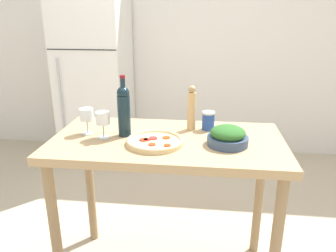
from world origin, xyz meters
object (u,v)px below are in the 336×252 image
(wine_glass_far, at_px, (87,116))
(refrigerator, at_px, (96,82))
(wine_bottle, at_px, (124,110))
(wine_glass_near, at_px, (103,120))
(homemade_pizza, at_px, (155,141))
(salad_bowl, at_px, (228,136))
(pepper_mill, at_px, (192,109))
(salt_canister, at_px, (208,121))

(wine_glass_far, bearing_deg, refrigerator, 107.21)
(wine_bottle, height_order, wine_glass_near, wine_bottle)
(homemade_pizza, bearing_deg, salad_bowl, 4.65)
(wine_glass_near, xyz_separation_m, homemade_pizza, (0.29, -0.06, -0.09))
(pepper_mill, relative_size, salad_bowl, 1.23)
(wine_glass_far, xyz_separation_m, pepper_mill, (0.58, 0.14, 0.02))
(wine_bottle, relative_size, salad_bowl, 1.59)
(wine_glass_far, relative_size, salt_canister, 1.35)
(wine_glass_near, distance_m, homemade_pizza, 0.31)
(pepper_mill, xyz_separation_m, salt_canister, (0.10, 0.01, -0.07))
(wine_glass_near, relative_size, wine_glass_far, 1.00)
(refrigerator, relative_size, pepper_mill, 6.55)
(wine_glass_far, bearing_deg, wine_glass_near, -26.12)
(refrigerator, height_order, salt_canister, refrigerator)
(wine_bottle, distance_m, wine_glass_far, 0.22)
(wine_glass_near, height_order, salt_canister, wine_glass_near)
(refrigerator, bearing_deg, salt_canister, -51.81)
(wine_glass_far, height_order, pepper_mill, pepper_mill)
(pepper_mill, bearing_deg, salad_bowl, -47.44)
(wine_bottle, relative_size, pepper_mill, 1.29)
(wine_bottle, relative_size, wine_glass_far, 2.30)
(wine_glass_near, relative_size, pepper_mill, 0.56)
(homemade_pizza, relative_size, salt_canister, 2.74)
(refrigerator, relative_size, wine_bottle, 5.06)
(pepper_mill, bearing_deg, salt_canister, 6.30)
(salad_bowl, bearing_deg, salt_canister, 113.75)
(refrigerator, height_order, wine_glass_near, refrigerator)
(wine_glass_far, bearing_deg, wine_bottle, -1.20)
(salad_bowl, height_order, salt_canister, salt_canister)
(pepper_mill, height_order, salt_canister, pepper_mill)
(wine_glass_near, height_order, homemade_pizza, wine_glass_near)
(refrigerator, relative_size, homemade_pizza, 5.75)
(wine_bottle, relative_size, homemade_pizza, 1.14)
(refrigerator, bearing_deg, wine_glass_far, -72.79)
(wine_glass_far, distance_m, salad_bowl, 0.78)
(wine_bottle, bearing_deg, salad_bowl, -7.67)
(wine_bottle, xyz_separation_m, salt_canister, (0.46, 0.15, -0.09))
(salad_bowl, height_order, homemade_pizza, salad_bowl)
(salad_bowl, bearing_deg, wine_glass_near, 177.76)
(refrigerator, height_order, wine_glass_far, refrigerator)
(wine_glass_near, relative_size, salt_canister, 1.35)
(wine_glass_far, xyz_separation_m, homemade_pizza, (0.40, -0.11, -0.09))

